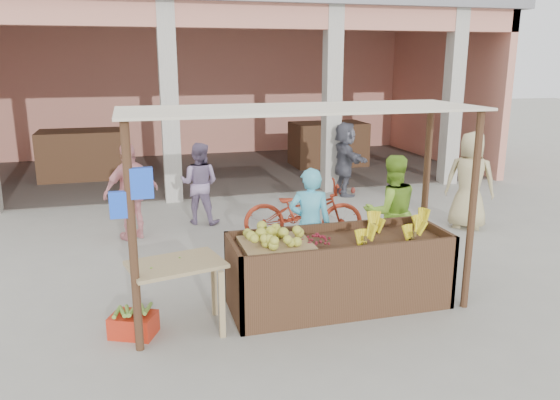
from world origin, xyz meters
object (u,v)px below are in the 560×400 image
object	(u,v)px
side_table	(176,275)
red_crate	(134,325)
vendor_blue	(310,221)
fruit_stall	(339,274)
vendor_green	(391,209)
motorcycle	(303,211)

from	to	relation	value
side_table	red_crate	world-z (taller)	side_table
vendor_blue	fruit_stall	bearing A→B (deg)	116.01
fruit_stall	side_table	xyz separation A→B (m)	(-1.92, -0.14, 0.25)
side_table	vendor_green	world-z (taller)	vendor_green
vendor_green	motorcycle	world-z (taller)	vendor_green
motorcycle	red_crate	bearing A→B (deg)	145.68
fruit_stall	vendor_blue	distance (m)	0.94
vendor_blue	vendor_green	world-z (taller)	vendor_green
side_table	red_crate	bearing A→B (deg)	164.62
red_crate	motorcycle	distance (m)	3.71
side_table	red_crate	xyz separation A→B (m)	(-0.48, 0.02, -0.53)
side_table	vendor_blue	size ratio (longest dim) A/B	0.67
red_crate	vendor_green	distance (m)	3.82
fruit_stall	motorcycle	distance (m)	2.40
fruit_stall	red_crate	size ratio (longest dim) A/B	5.61
red_crate	vendor_blue	distance (m)	2.60
red_crate	side_table	bearing A→B (deg)	22.60
fruit_stall	vendor_green	size ratio (longest dim) A/B	1.52
fruit_stall	vendor_blue	world-z (taller)	vendor_blue
red_crate	motorcycle	world-z (taller)	motorcycle
red_crate	vendor_blue	xyz separation A→B (m)	(2.31, 0.96, 0.70)
red_crate	motorcycle	size ratio (longest dim) A/B	0.23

